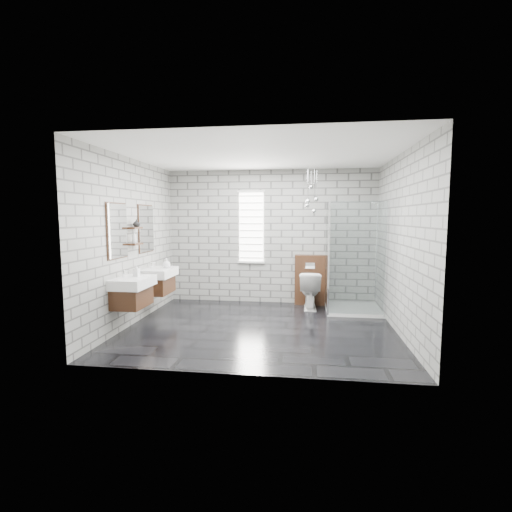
% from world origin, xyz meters
% --- Properties ---
extents(floor, '(4.20, 3.60, 0.02)m').
position_xyz_m(floor, '(0.00, 0.00, -0.01)').
color(floor, black).
rests_on(floor, ground).
extents(ceiling, '(4.20, 3.60, 0.02)m').
position_xyz_m(ceiling, '(0.00, 0.00, 2.71)').
color(ceiling, white).
rests_on(ceiling, wall_back).
extents(wall_back, '(4.20, 0.02, 2.70)m').
position_xyz_m(wall_back, '(0.00, 1.81, 1.35)').
color(wall_back, gray).
rests_on(wall_back, floor).
extents(wall_front, '(4.20, 0.02, 2.70)m').
position_xyz_m(wall_front, '(0.00, -1.81, 1.35)').
color(wall_front, gray).
rests_on(wall_front, floor).
extents(wall_left, '(0.02, 3.60, 2.70)m').
position_xyz_m(wall_left, '(-2.11, 0.00, 1.35)').
color(wall_left, gray).
rests_on(wall_left, floor).
extents(wall_right, '(0.02, 3.60, 2.70)m').
position_xyz_m(wall_right, '(2.11, 0.00, 1.35)').
color(wall_right, gray).
rests_on(wall_right, floor).
extents(vanity_left, '(0.47, 0.70, 1.57)m').
position_xyz_m(vanity_left, '(-1.91, -0.51, 0.76)').
color(vanity_left, '#3E2313').
rests_on(vanity_left, wall_left).
extents(vanity_right, '(0.47, 0.70, 1.57)m').
position_xyz_m(vanity_right, '(-1.91, 0.50, 0.76)').
color(vanity_right, '#3E2313').
rests_on(vanity_right, wall_left).
extents(shelf_lower, '(0.14, 0.30, 0.03)m').
position_xyz_m(shelf_lower, '(-2.03, -0.05, 1.32)').
color(shelf_lower, '#3E2313').
rests_on(shelf_lower, wall_left).
extents(shelf_upper, '(0.14, 0.30, 0.03)m').
position_xyz_m(shelf_upper, '(-2.03, -0.05, 1.58)').
color(shelf_upper, '#3E2313').
rests_on(shelf_upper, wall_left).
extents(window, '(0.56, 0.05, 1.48)m').
position_xyz_m(window, '(-0.40, 1.78, 1.55)').
color(window, white).
rests_on(window, wall_back).
extents(cistern_panel, '(0.60, 0.20, 1.00)m').
position_xyz_m(cistern_panel, '(0.80, 1.70, 0.50)').
color(cistern_panel, '#3E2313').
rests_on(cistern_panel, floor).
extents(flush_plate, '(0.18, 0.01, 0.12)m').
position_xyz_m(flush_plate, '(0.80, 1.60, 0.80)').
color(flush_plate, silver).
rests_on(flush_plate, cistern_panel).
extents(shower_enclosure, '(1.00, 1.00, 2.03)m').
position_xyz_m(shower_enclosure, '(1.50, 1.18, 0.50)').
color(shower_enclosure, white).
rests_on(shower_enclosure, floor).
extents(pendant_cluster, '(0.26, 0.27, 0.88)m').
position_xyz_m(pendant_cluster, '(0.80, 1.37, 2.07)').
color(pendant_cluster, silver).
rests_on(pendant_cluster, ceiling).
extents(toilet, '(0.41, 0.71, 0.72)m').
position_xyz_m(toilet, '(0.80, 1.38, 0.36)').
color(toilet, white).
rests_on(toilet, floor).
extents(soap_bottle_a, '(0.09, 0.09, 0.18)m').
position_xyz_m(soap_bottle_a, '(-1.86, -0.40, 0.94)').
color(soap_bottle_a, '#B2B2B2').
rests_on(soap_bottle_a, vanity_left).
extents(soap_bottle_b, '(0.15, 0.15, 0.17)m').
position_xyz_m(soap_bottle_b, '(-1.76, 0.58, 0.94)').
color(soap_bottle_b, '#B2B2B2').
rests_on(soap_bottle_b, vanity_right).
extents(soap_bottle_c, '(0.09, 0.09, 0.20)m').
position_xyz_m(soap_bottle_c, '(-2.02, -0.11, 1.43)').
color(soap_bottle_c, '#B2B2B2').
rests_on(soap_bottle_c, shelf_lower).
extents(vase, '(0.12, 0.12, 0.12)m').
position_xyz_m(vase, '(-2.02, -0.01, 1.66)').
color(vase, '#B2B2B2').
rests_on(vase, shelf_upper).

